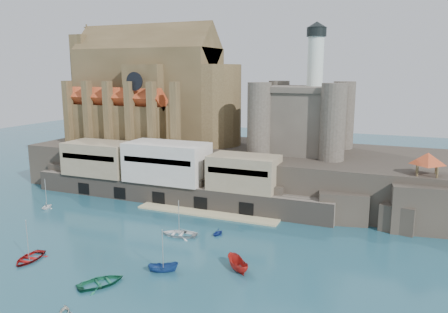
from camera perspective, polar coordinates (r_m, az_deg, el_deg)
The scene contains 14 objects.
ground at distance 75.07m, azimuth -9.60°, elevation -11.29°, with size 300.00×300.00×0.00m, color #1A4858.
promontory at distance 107.49m, azimuth 1.38°, elevation -1.51°, with size 100.00×36.00×10.00m.
quay at distance 97.10m, azimuth -7.63°, elevation -2.29°, with size 70.00×12.00×13.05m.
church at distance 117.94m, azimuth -9.16°, elevation 7.92°, with size 47.00×25.93×30.51m.
castle_keep at distance 102.38m, azimuth 10.32°, elevation 5.27°, with size 21.20×21.20×29.30m.
rock_outcrop at distance 87.95m, azimuth 24.60°, elevation -6.03°, with size 14.50×10.50×8.70m.
pavilion at distance 86.10m, azimuth 25.06°, elevation -0.44°, with size 6.40×6.40×5.40m.
boat_0 at distance 74.74m, azimuth -24.09°, elevation -12.25°, with size 4.22×1.22×5.91m, color maroon.
boat_2 at distance 65.61m, azimuth -7.93°, elevation -14.66°, with size 1.65×1.70×4.40m, color navy.
boat_3 at distance 63.72m, azimuth -15.73°, elevation -15.81°, with size 4.54×1.32×6.35m, color #186848.
boat_4 at distance 99.56m, azimuth -22.11°, elevation -6.31°, with size 2.67×1.63×3.09m, color white.
boat_5 at distance 65.64m, azimuth 1.76°, elevation -14.53°, with size 2.00×2.06×5.32m, color #B3231C.
boat_6 at distance 78.31m, azimuth -5.87°, elevation -10.22°, with size 4.56×1.32×6.39m, color silver.
boat_7 at distance 78.23m, azimuth -0.81°, elevation -10.18°, with size 2.38×1.45×2.76m, color navy.
Camera 1 is at (37.46, -58.54, 28.40)m, focal length 35.00 mm.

